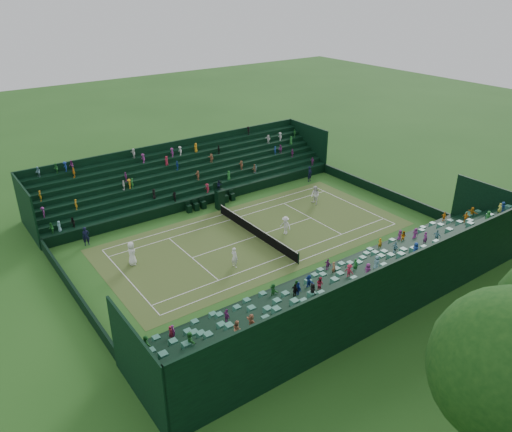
# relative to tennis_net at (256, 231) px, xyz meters

# --- Properties ---
(ground) EXTENTS (160.00, 160.00, 0.00)m
(ground) POSITION_rel_tennis_net_xyz_m (0.00, 0.00, -0.53)
(ground) COLOR #25561B
(ground) RESTS_ON ground
(court_surface) EXTENTS (12.97, 26.77, 0.01)m
(court_surface) POSITION_rel_tennis_net_xyz_m (0.00, 0.00, -0.52)
(court_surface) COLOR #326C24
(court_surface) RESTS_ON ground
(perimeter_wall_north) EXTENTS (17.17, 0.20, 1.00)m
(perimeter_wall_north) POSITION_rel_tennis_net_xyz_m (0.00, 15.88, -0.03)
(perimeter_wall_north) COLOR black
(perimeter_wall_north) RESTS_ON ground
(perimeter_wall_south) EXTENTS (17.17, 0.20, 1.00)m
(perimeter_wall_south) POSITION_rel_tennis_net_xyz_m (0.00, -15.88, -0.03)
(perimeter_wall_south) COLOR black
(perimeter_wall_south) RESTS_ON ground
(perimeter_wall_east) EXTENTS (0.20, 31.77, 1.00)m
(perimeter_wall_east) POSITION_rel_tennis_net_xyz_m (8.48, 0.00, -0.03)
(perimeter_wall_east) COLOR black
(perimeter_wall_east) RESTS_ON ground
(perimeter_wall_west) EXTENTS (0.20, 31.77, 1.00)m
(perimeter_wall_west) POSITION_rel_tennis_net_xyz_m (-8.48, 0.00, -0.03)
(perimeter_wall_west) COLOR black
(perimeter_wall_west) RESTS_ON ground
(north_grandstand) EXTENTS (6.60, 32.00, 4.90)m
(north_grandstand) POSITION_rel_tennis_net_xyz_m (12.66, 0.00, 1.02)
(north_grandstand) COLOR black
(north_grandstand) RESTS_ON ground
(south_grandstand) EXTENTS (6.60, 32.00, 4.90)m
(south_grandstand) POSITION_rel_tennis_net_xyz_m (-12.66, 0.00, 1.02)
(south_grandstand) COLOR black
(south_grandstand) RESTS_ON ground
(tennis_net) EXTENTS (11.67, 0.10, 1.06)m
(tennis_net) POSITION_rel_tennis_net_xyz_m (0.00, 0.00, 0.00)
(tennis_net) COLOR black
(tennis_net) RESTS_ON ground
(umpire_chair) EXTENTS (0.95, 0.95, 2.99)m
(umpire_chair) POSITION_rel_tennis_net_xyz_m (-6.85, 0.54, 0.75)
(umpire_chair) COLOR black
(umpire_chair) RESTS_ON ground
(courtside_chairs) EXTENTS (0.49, 5.46, 1.07)m
(courtside_chairs) POSITION_rel_tennis_net_xyz_m (-7.86, 0.14, -0.12)
(courtside_chairs) COLOR black
(courtside_chairs) RESTS_ON ground
(player_near_west) EXTENTS (1.12, 0.94, 1.96)m
(player_near_west) POSITION_rel_tennis_net_xyz_m (-1.88, -10.67, 0.45)
(player_near_west) COLOR white
(player_near_west) RESTS_ON ground
(player_near_east) EXTENTS (0.70, 0.53, 1.74)m
(player_near_east) POSITION_rel_tennis_net_xyz_m (3.17, -4.34, 0.34)
(player_near_east) COLOR white
(player_near_east) RESTS_ON ground
(player_far_west) EXTENTS (0.94, 0.74, 1.91)m
(player_far_west) POSITION_rel_tennis_net_xyz_m (-2.23, 8.86, 0.43)
(player_far_west) COLOR white
(player_far_west) RESTS_ON ground
(player_far_east) EXTENTS (1.21, 0.89, 1.68)m
(player_far_east) POSITION_rel_tennis_net_xyz_m (1.09, 2.42, 0.31)
(player_far_east) COLOR white
(player_far_east) RESTS_ON ground
(line_judge_north) EXTENTS (0.54, 0.70, 1.71)m
(line_judge_north) POSITION_rel_tennis_net_xyz_m (-7.28, 12.57, 0.33)
(line_judge_north) COLOR black
(line_judge_north) RESTS_ON ground
(line_judge_south) EXTENTS (0.49, 0.66, 1.66)m
(line_judge_south) POSITION_rel_tennis_net_xyz_m (-7.12, -12.58, 0.30)
(line_judge_south) COLOR black
(line_judge_south) RESTS_ON ground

